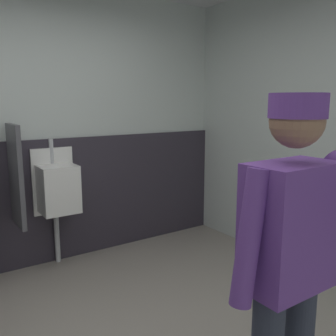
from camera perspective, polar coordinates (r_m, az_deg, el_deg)
wall_back at (r=3.75m, az=-21.44°, el=5.70°), size 4.90×0.12×2.68m
wainscot_band_back at (r=3.79m, az=-20.47°, el=-5.29°), size 4.30×0.03×1.23m
urinal_middle at (r=3.67m, az=-16.71°, el=-2.98°), size 0.40×0.34×1.24m
privacy_divider_panel at (r=3.48m, az=-22.38°, el=-1.13°), size 0.04×0.40×0.90m
person at (r=1.72m, az=18.38°, el=-12.05°), size 0.63×0.60×1.62m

